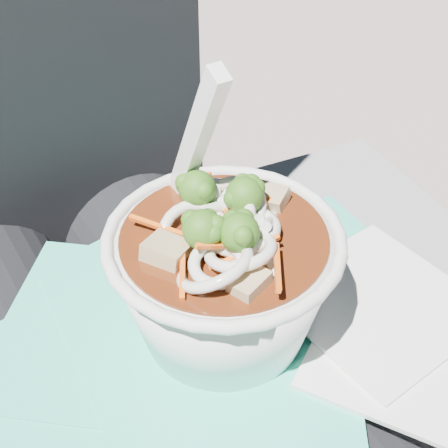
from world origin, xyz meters
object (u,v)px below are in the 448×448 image
lap (167,428)px  udon_bowl (224,270)px  plastic_bag (186,352)px  person_body (117,339)px

lap → udon_bowl: 0.16m
plastic_bag → udon_bowl: bearing=1.1°
person_body → udon_bowl: person_body is taller
person_body → udon_bowl: bearing=-60.8°
lap → udon_bowl: (0.05, -0.00, 0.15)m
person_body → plastic_bag: bearing=-78.1°
udon_bowl → lap: bearing=176.7°
person_body → plastic_bag: size_ratio=2.52×
lap → plastic_bag: bearing=-10.4°
plastic_bag → lap: bearing=169.6°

